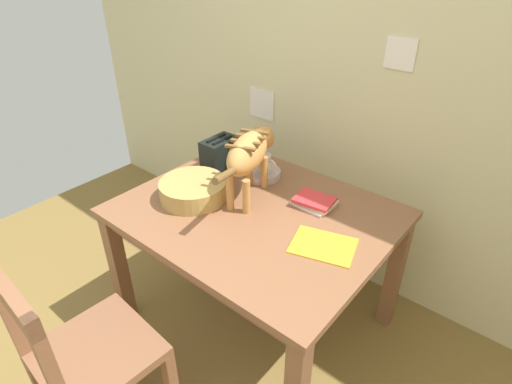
{
  "coord_description": "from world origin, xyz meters",
  "views": [
    {
      "loc": [
        0.93,
        -0.06,
        1.82
      ],
      "look_at": [
        -0.09,
        1.18,
        0.83
      ],
      "focal_mm": 29.02,
      "sensor_mm": 36.0,
      "label": 1
    }
  ],
  "objects": [
    {
      "name": "coffee_mug",
      "position": [
        -0.27,
        1.44,
        0.81
      ],
      "size": [
        0.13,
        0.09,
        0.09
      ],
      "color": "white",
      "rests_on": "saucer_bowl"
    },
    {
      "name": "magazine",
      "position": [
        0.29,
        1.15,
        0.73
      ],
      "size": [
        0.3,
        0.26,
        0.01
      ],
      "primitive_type": "cube",
      "rotation": [
        0.0,
        0.0,
        0.3
      ],
      "color": "yellow",
      "rests_on": "dining_table"
    },
    {
      "name": "saucer_bowl",
      "position": [
        -0.27,
        1.44,
        0.75
      ],
      "size": [
        0.19,
        0.19,
        0.04
      ],
      "primitive_type": "cylinder",
      "color": "#C0AAB4",
      "rests_on": "dining_table"
    },
    {
      "name": "book_stack",
      "position": [
        0.09,
        1.38,
        0.75
      ],
      "size": [
        0.19,
        0.16,
        0.04
      ],
      "color": "silver",
      "rests_on": "dining_table"
    },
    {
      "name": "wall_rear",
      "position": [
        -0.0,
        1.91,
        1.25
      ],
      "size": [
        4.38,
        0.11,
        2.5
      ],
      "color": "beige",
      "rests_on": "ground_plane"
    },
    {
      "name": "toaster",
      "position": [
        -0.51,
        1.38,
        0.81
      ],
      "size": [
        0.12,
        0.2,
        0.18
      ],
      "color": "black",
      "rests_on": "dining_table"
    },
    {
      "name": "wicker_basket",
      "position": [
        -0.4,
        1.06,
        0.78
      ],
      "size": [
        0.32,
        0.32,
        0.09
      ],
      "color": "tan",
      "rests_on": "dining_table"
    },
    {
      "name": "dining_table",
      "position": [
        -0.09,
        1.18,
        0.64
      ],
      "size": [
        1.22,
        0.98,
        0.73
      ],
      "color": "brown",
      "rests_on": "ground_plane"
    },
    {
      "name": "cat",
      "position": [
        -0.21,
        1.27,
        0.96
      ],
      "size": [
        0.26,
        0.6,
        0.33
      ],
      "rotation": [
        0.0,
        0.0,
        0.34
      ],
      "color": "#C58947",
      "rests_on": "dining_table"
    },
    {
      "name": "wooden_chair_near",
      "position": [
        -0.21,
        0.3,
        0.47
      ],
      "size": [
        0.45,
        0.45,
        0.95
      ],
      "rotation": [
        0.0,
        0.0,
        -0.07
      ],
      "color": "brown",
      "rests_on": "ground_plane"
    }
  ]
}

